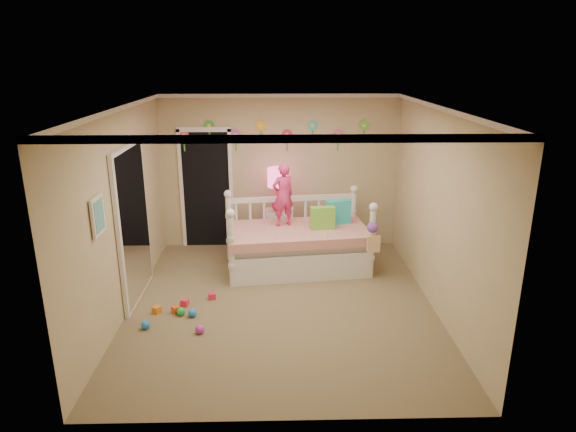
{
  "coord_description": "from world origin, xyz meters",
  "views": [
    {
      "loc": [
        -0.06,
        -6.02,
        3.17
      ],
      "look_at": [
        0.1,
        0.6,
        1.05
      ],
      "focal_mm": 31.12,
      "sensor_mm": 36.0,
      "label": 1
    }
  ],
  "objects_px": {
    "daybed": "(297,232)",
    "child": "(283,195)",
    "nightstand": "(278,231)",
    "table_lamp": "(277,183)"
  },
  "relations": [
    {
      "from": "daybed",
      "to": "child",
      "type": "relative_size",
      "value": 2.24
    },
    {
      "from": "daybed",
      "to": "table_lamp",
      "type": "bearing_deg",
      "value": 105.56
    },
    {
      "from": "daybed",
      "to": "child",
      "type": "distance_m",
      "value": 0.61
    },
    {
      "from": "child",
      "to": "nightstand",
      "type": "relative_size",
      "value": 1.35
    },
    {
      "from": "daybed",
      "to": "nightstand",
      "type": "bearing_deg",
      "value": 105.56
    },
    {
      "from": "nightstand",
      "to": "table_lamp",
      "type": "distance_m",
      "value": 0.84
    },
    {
      "from": "nightstand",
      "to": "daybed",
      "type": "bearing_deg",
      "value": -60.11
    },
    {
      "from": "daybed",
      "to": "nightstand",
      "type": "relative_size",
      "value": 3.03
    },
    {
      "from": "child",
      "to": "nightstand",
      "type": "height_order",
      "value": "child"
    },
    {
      "from": "daybed",
      "to": "table_lamp",
      "type": "relative_size",
      "value": 3.02
    }
  ]
}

